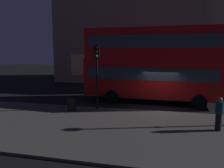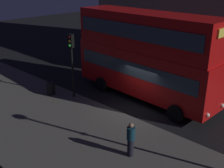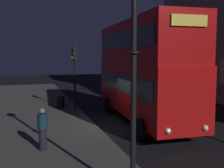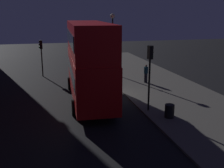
# 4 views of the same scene
# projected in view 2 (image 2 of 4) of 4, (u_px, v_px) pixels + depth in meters

# --- Properties ---
(ground_plane) EXTENTS (80.00, 80.00, 0.00)m
(ground_plane) POSITION_uv_depth(u_px,v_px,m) (134.00, 109.00, 17.11)
(ground_plane) COLOR black
(sidewalk_slab) EXTENTS (44.00, 7.29, 0.12)m
(sidewalk_slab) POSITION_uv_depth(u_px,v_px,m) (77.00, 139.00, 13.91)
(sidewalk_slab) COLOR #4C4944
(sidewalk_slab) RESTS_ON ground
(double_decker_bus) EXTENTS (10.37, 3.32, 5.65)m
(double_decker_bus) POSITION_uv_depth(u_px,v_px,m) (145.00, 52.00, 17.68)
(double_decker_bus) COLOR #B20F0F
(double_decker_bus) RESTS_ON ground
(traffic_light_near_kerb) EXTENTS (0.35, 0.38, 4.22)m
(traffic_light_near_kerb) POSITION_uv_depth(u_px,v_px,m) (71.00, 53.00, 17.51)
(traffic_light_near_kerb) COLOR black
(traffic_light_near_kerb) RESTS_ON sidewalk_slab
(pedestrian) EXTENTS (0.37, 0.37, 1.66)m
(pedestrian) POSITION_uv_depth(u_px,v_px,m) (131.00, 139.00, 12.24)
(pedestrian) COLOR black
(pedestrian) RESTS_ON sidewalk_slab
(litter_bin) EXTENTS (0.58, 0.58, 0.81)m
(litter_bin) POSITION_uv_depth(u_px,v_px,m) (51.00, 88.00, 18.91)
(litter_bin) COLOR black
(litter_bin) RESTS_ON sidewalk_slab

